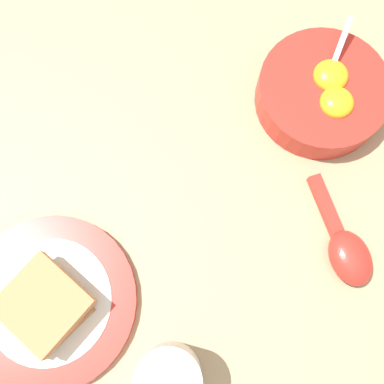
# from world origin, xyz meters

# --- Properties ---
(ground_plane) EXTENTS (3.00, 3.00, 0.00)m
(ground_plane) POSITION_xyz_m (0.00, 0.00, 0.00)
(ground_plane) COLOR tan
(egg_bowl) EXTENTS (0.17, 0.17, 0.07)m
(egg_bowl) POSITION_xyz_m (-0.22, -0.13, 0.02)
(egg_bowl) COLOR red
(egg_bowl) RESTS_ON ground_plane
(toast_plate) EXTENTS (0.21, 0.21, 0.01)m
(toast_plate) POSITION_xyz_m (0.20, -0.18, 0.01)
(toast_plate) COLOR red
(toast_plate) RESTS_ON ground_plane
(toast_sandwich) EXTENTS (0.09, 0.09, 0.04)m
(toast_sandwich) POSITION_xyz_m (0.20, -0.18, 0.03)
(toast_sandwich) COLOR #9E7042
(toast_sandwich) RESTS_ON toast_plate
(soup_spoon) EXTENTS (0.09, 0.14, 0.03)m
(soup_spoon) POSITION_xyz_m (-0.09, 0.02, 0.01)
(soup_spoon) COLOR red
(soup_spoon) RESTS_ON ground_plane
(drinking_cup) EXTENTS (0.07, 0.07, 0.08)m
(drinking_cup) POSITION_xyz_m (0.16, -0.02, 0.04)
(drinking_cup) COLOR silver
(drinking_cup) RESTS_ON ground_plane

